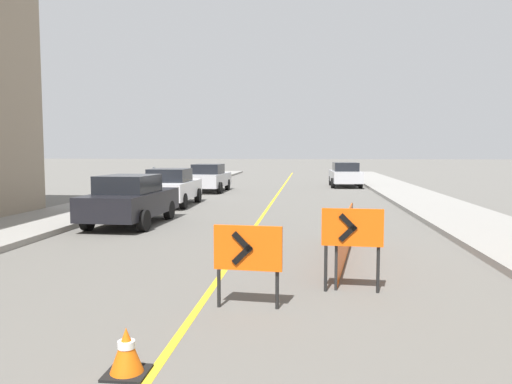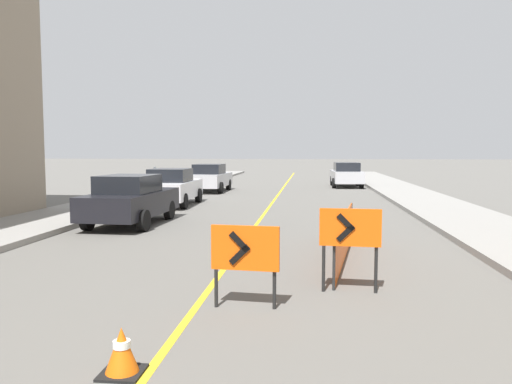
{
  "view_description": "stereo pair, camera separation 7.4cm",
  "coord_description": "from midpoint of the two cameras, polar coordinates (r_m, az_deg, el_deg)",
  "views": [
    {
      "loc": [
        1.62,
        8.7,
        2.35
      ],
      "look_at": [
        -0.07,
        24.9,
        1.0
      ],
      "focal_mm": 35.0,
      "sensor_mm": 36.0,
      "label": 1
    },
    {
      "loc": [
        1.69,
        8.71,
        2.35
      ],
      "look_at": [
        -0.07,
        24.9,
        1.0
      ],
      "focal_mm": 35.0,
      "sensor_mm": 36.0,
      "label": 2
    }
  ],
  "objects": [
    {
      "name": "parked_car_opposite_side",
      "position": [
        32.94,
        10.35,
        1.97
      ],
      "size": [
        1.97,
        4.37,
        1.59
      ],
      "rotation": [
        0.0,
        0.0,
        0.04
      ],
      "color": "#B7B7BC",
      "rests_on": "ground_plane"
    },
    {
      "name": "parked_car_curb_near",
      "position": [
        16.32,
        -14.01,
        -0.85
      ],
      "size": [
        2.0,
        4.38,
        1.59
      ],
      "rotation": [
        0.0,
        0.0,
        -0.05
      ],
      "color": "black",
      "rests_on": "ground_plane"
    },
    {
      "name": "lane_stripe",
      "position": [
        22.45,
        1.94,
        -1.26
      ],
      "size": [
        0.12,
        61.93,
        0.01
      ],
      "color": "gold",
      "rests_on": "ground_plane"
    },
    {
      "name": "sidewalk_left",
      "position": [
        23.95,
        -14.69,
        -0.85
      ],
      "size": [
        3.03,
        61.93,
        0.16
      ],
      "color": "gray",
      "rests_on": "ground_plane"
    },
    {
      "name": "arrow_barricade_secondary",
      "position": [
        8.4,
        10.95,
        -4.53
      ],
      "size": [
        1.01,
        0.13,
        1.4
      ],
      "rotation": [
        0.0,
        0.0,
        -0.07
      ],
      "color": "#EF560C",
      "rests_on": "ground_plane"
    },
    {
      "name": "sidewalk_right",
      "position": [
        22.98,
        19.3,
        -1.19
      ],
      "size": [
        3.03,
        61.93,
        0.16
      ],
      "color": "gray",
      "rests_on": "ground_plane"
    },
    {
      "name": "parked_car_curb_far",
      "position": [
        28.75,
        -5.22,
        1.63
      ],
      "size": [
        1.95,
        4.36,
        1.59
      ],
      "rotation": [
        0.0,
        0.0,
        -0.03
      ],
      "color": "#B7B7BC",
      "rests_on": "ground_plane"
    },
    {
      "name": "arrow_barricade_primary",
      "position": [
        7.46,
        -0.99,
        -6.78
      ],
      "size": [
        1.03,
        0.16,
        1.25
      ],
      "rotation": [
        0.0,
        0.0,
        -0.09
      ],
      "color": "#EF560C",
      "rests_on": "ground_plane"
    },
    {
      "name": "traffic_cone_fifth",
      "position": [
        5.67,
        -14.71,
        -17.19
      ],
      "size": [
        0.44,
        0.44,
        0.51
      ],
      "color": "black",
      "rests_on": "ground_plane"
    },
    {
      "name": "parking_meter_far_curb",
      "position": [
        24.35,
        -11.4,
        1.87
      ],
      "size": [
        0.12,
        0.11,
        1.43
      ],
      "color": "#4C4C51",
      "rests_on": "sidewalk_left"
    },
    {
      "name": "parked_car_curb_mid",
      "position": [
        21.71,
        -9.5,
        0.58
      ],
      "size": [
        1.94,
        4.33,
        1.59
      ],
      "rotation": [
        0.0,
        0.0,
        0.02
      ],
      "color": "silver",
      "rests_on": "ground_plane"
    },
    {
      "name": "safety_mesh_fence",
      "position": [
        11.07,
        10.28,
        -5.05
      ],
      "size": [
        0.74,
        5.12,
        0.96
      ],
      "rotation": [
        0.0,
        0.0,
        1.43
      ],
      "color": "#EF560C",
      "rests_on": "ground_plane"
    }
  ]
}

